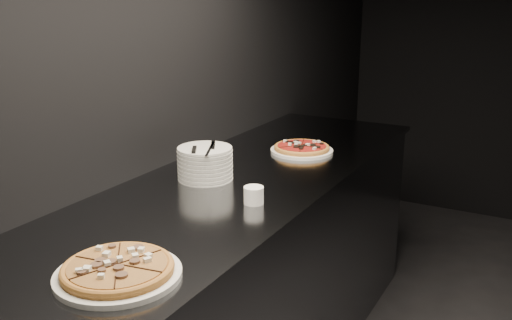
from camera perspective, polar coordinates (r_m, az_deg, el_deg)
The scene contains 7 objects.
wall_left at distance 2.41m, azimuth -9.25°, elevation 10.61°, with size 0.02×5.00×2.80m, color black.
counter at distance 2.49m, azimuth -1.33°, elevation -11.79°, with size 0.74×2.44×0.92m.
pizza_mushroom at distance 1.56m, azimuth -13.64°, elevation -10.67°, with size 0.34×0.34×0.04m.
pizza_tomato at distance 2.66m, azimuth 4.60°, elevation 1.17°, with size 0.30×0.30×0.03m.
plate_stack at distance 2.27m, azimuth -5.11°, elevation -0.32°, with size 0.22×0.22×0.13m.
cutlery at distance 2.23m, azimuth -5.21°, elevation 1.21°, with size 0.10×0.22×0.01m.
ramekin at distance 2.01m, azimuth -0.23°, elevation -3.49°, with size 0.07×0.07×0.06m.
Camera 1 is at (-1.03, -1.89, 1.64)m, focal length 40.00 mm.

